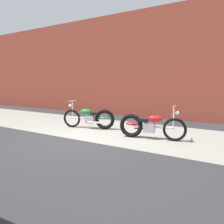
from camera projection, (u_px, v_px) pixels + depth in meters
name	position (u px, v px, depth m)	size (l,w,h in m)	color
ground_plane	(80.00, 140.00, 6.41)	(80.00, 80.00, 0.00)	#2D2D30
sidewalk_slab	(111.00, 129.00, 7.90)	(36.00, 3.50, 0.01)	gray
brick_building_wall	(148.00, 65.00, 10.48)	(36.00, 0.50, 5.08)	brown
motorcycle_green	(92.00, 118.00, 8.02)	(1.96, 0.79, 1.03)	black
motorcycle_red	(147.00, 126.00, 6.57)	(1.99, 0.64, 1.03)	black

